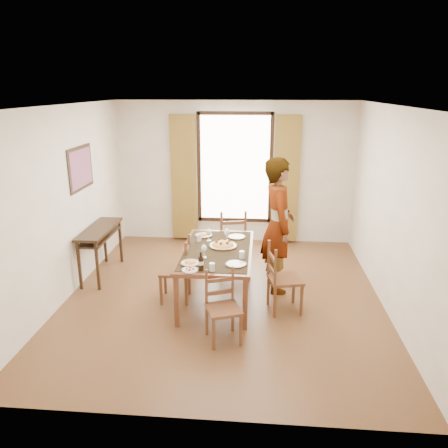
# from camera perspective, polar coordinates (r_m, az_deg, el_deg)

# --- Properties ---
(ground) EXTENTS (5.00, 5.00, 0.00)m
(ground) POSITION_cam_1_polar(r_m,az_deg,el_deg) (6.48, -0.03, -9.37)
(ground) COLOR #462116
(ground) RESTS_ON ground
(room_shell) EXTENTS (4.60, 5.10, 2.74)m
(room_shell) POSITION_cam_1_polar(r_m,az_deg,el_deg) (6.07, 0.03, 4.29)
(room_shell) COLOR white
(room_shell) RESTS_ON ground
(console_table) EXTENTS (0.38, 1.20, 0.80)m
(console_table) POSITION_cam_1_polar(r_m,az_deg,el_deg) (7.20, -15.91, -1.36)
(console_table) COLOR black
(console_table) RESTS_ON ground
(dining_table) EXTENTS (0.98, 1.75, 0.76)m
(dining_table) POSITION_cam_1_polar(r_m,az_deg,el_deg) (6.14, -0.91, -3.89)
(dining_table) COLOR brown
(dining_table) RESTS_ON ground
(chair_west) EXTENTS (0.43, 0.43, 0.93)m
(chair_west) POSITION_cam_1_polar(r_m,az_deg,el_deg) (6.24, -6.11, -6.18)
(chair_west) COLOR brown
(chair_west) RESTS_ON ground
(chair_north) EXTENTS (0.55, 0.55, 1.03)m
(chair_north) POSITION_cam_1_polar(r_m,az_deg,el_deg) (7.27, 1.02, -2.21)
(chair_north) COLOR brown
(chair_north) RESTS_ON ground
(chair_south) EXTENTS (0.49, 0.49, 0.87)m
(chair_south) POSITION_cam_1_polar(r_m,az_deg,el_deg) (5.29, -0.16, -10.99)
(chair_south) COLOR brown
(chair_south) RESTS_ON ground
(chair_east) EXTENTS (0.51, 0.51, 0.96)m
(chair_east) POSITION_cam_1_polar(r_m,az_deg,el_deg) (5.97, 7.66, -7.28)
(chair_east) COLOR brown
(chair_east) RESTS_ON ground
(man) EXTENTS (0.85, 0.66, 1.99)m
(man) POSITION_cam_1_polar(r_m,az_deg,el_deg) (6.41, 7.08, -0.19)
(man) COLOR gray
(man) RESTS_ON ground
(plate_sw) EXTENTS (0.27, 0.27, 0.05)m
(plate_sw) POSITION_cam_1_polar(r_m,az_deg,el_deg) (5.63, -4.42, -4.96)
(plate_sw) COLOR silver
(plate_sw) RESTS_ON dining_table
(plate_se) EXTENTS (0.27, 0.27, 0.05)m
(plate_se) POSITION_cam_1_polar(r_m,az_deg,el_deg) (5.59, 1.56, -5.11)
(plate_se) COLOR silver
(plate_se) RESTS_ON dining_table
(plate_nw) EXTENTS (0.27, 0.27, 0.05)m
(plate_nw) POSITION_cam_1_polar(r_m,az_deg,el_deg) (6.65, -2.72, -1.36)
(plate_nw) COLOR silver
(plate_nw) RESTS_ON dining_table
(plate_ne) EXTENTS (0.27, 0.27, 0.05)m
(plate_ne) POSITION_cam_1_polar(r_m,az_deg,el_deg) (6.58, 1.68, -1.54)
(plate_ne) COLOR silver
(plate_ne) RESTS_ON dining_table
(pasta_platter) EXTENTS (0.40, 0.40, 0.10)m
(pasta_platter) POSITION_cam_1_polar(r_m,az_deg,el_deg) (6.20, -0.15, -2.54)
(pasta_platter) COLOR orange
(pasta_platter) RESTS_ON dining_table
(caprese_plate) EXTENTS (0.20, 0.20, 0.04)m
(caprese_plate) POSITION_cam_1_polar(r_m,az_deg,el_deg) (5.44, -4.49, -5.90)
(caprese_plate) COLOR silver
(caprese_plate) RESTS_ON dining_table
(wine_glass_a) EXTENTS (0.08, 0.08, 0.18)m
(wine_glass_a) POSITION_cam_1_polar(r_m,az_deg,el_deg) (5.80, -2.61, -3.56)
(wine_glass_a) COLOR white
(wine_glass_a) RESTS_ON dining_table
(wine_glass_b) EXTENTS (0.08, 0.08, 0.18)m
(wine_glass_b) POSITION_cam_1_polar(r_m,az_deg,el_deg) (6.42, 0.34, -1.42)
(wine_glass_b) COLOR white
(wine_glass_b) RESTS_ON dining_table
(wine_glass_c) EXTENTS (0.08, 0.08, 0.18)m
(wine_glass_c) POSITION_cam_1_polar(r_m,az_deg,el_deg) (6.42, -2.00, -1.44)
(wine_glass_c) COLOR white
(wine_glass_c) RESTS_ON dining_table
(tumbler_a) EXTENTS (0.07, 0.07, 0.10)m
(tumbler_a) POSITION_cam_1_polar(r_m,az_deg,el_deg) (5.79, 2.33, -4.03)
(tumbler_a) COLOR silver
(tumbler_a) RESTS_ON dining_table
(tumbler_b) EXTENTS (0.07, 0.07, 0.10)m
(tumbler_b) POSITION_cam_1_polar(r_m,az_deg,el_deg) (6.43, -3.27, -1.82)
(tumbler_b) COLOR silver
(tumbler_b) RESTS_ON dining_table
(tumbler_c) EXTENTS (0.07, 0.07, 0.10)m
(tumbler_c) POSITION_cam_1_polar(r_m,az_deg,el_deg) (5.41, -1.58, -5.63)
(tumbler_c) COLOR silver
(tumbler_c) RESTS_ON dining_table
(wine_bottle) EXTENTS (0.07, 0.07, 0.25)m
(wine_bottle) POSITION_cam_1_polar(r_m,az_deg,el_deg) (5.40, -3.04, -4.83)
(wine_bottle) COLOR black
(wine_bottle) RESTS_ON dining_table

